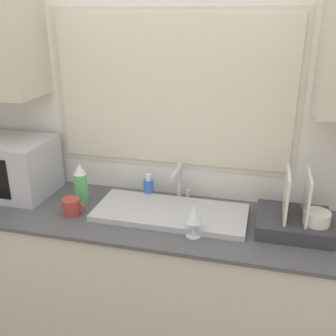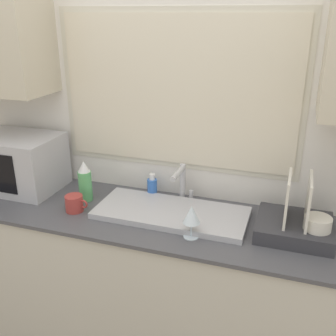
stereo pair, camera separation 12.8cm
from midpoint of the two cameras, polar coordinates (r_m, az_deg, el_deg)
name	(u,v)px [view 2 (the right image)]	position (r m, az deg, el deg)	size (l,w,h in m)	color
countertop	(160,287)	(2.26, 0.48, -16.91)	(2.45, 0.60, 0.89)	beige
wall_back	(176,105)	(2.08, 2.93, 9.04)	(6.00, 0.38, 2.60)	silver
sink_basin	(171,213)	(2.01, 2.32, -6.54)	(0.77, 0.33, 0.03)	#B2B2B7
faucet	(182,180)	(2.11, 3.77, -1.83)	(0.08, 0.19, 0.21)	#B7B7BC
microwave	(17,162)	(2.41, -19.63, 0.79)	(0.49, 0.35, 0.31)	#B2B2B7
dish_rack	(297,224)	(1.94, 19.99, -7.66)	(0.34, 0.31, 0.29)	#333338
spray_bottle	(85,182)	(2.17, -10.31, -1.99)	(0.07, 0.07, 0.23)	#59B266
soap_bottle	(152,187)	(2.19, -0.64, -2.79)	(0.06, 0.06, 0.14)	blue
mug_near_sink	(74,203)	(2.08, -11.71, -5.08)	(0.12, 0.09, 0.09)	#A53833
wine_glass	(192,215)	(1.79, 5.51, -6.89)	(0.08, 0.08, 0.16)	silver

